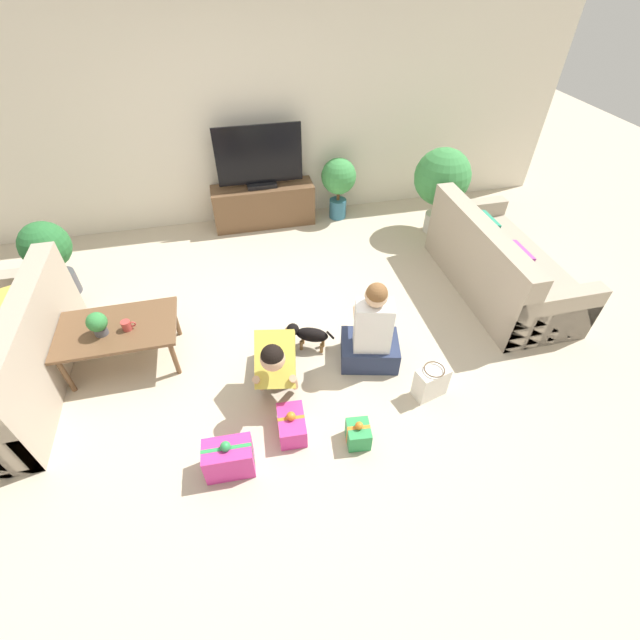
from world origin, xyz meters
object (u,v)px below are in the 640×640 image
(tv, at_px, (259,160))
(gift_box_b, at_px, (358,434))
(potted_plant_corner_left, at_px, (48,252))
(potted_plant_back_right, at_px, (339,180))
(tv_console, at_px, (264,205))
(sofa_left, at_px, (7,361))
(gift_box_a, at_px, (292,425))
(mug, at_px, (127,325))
(sofa_right, at_px, (498,266))
(coffee_table, at_px, (118,331))
(person_kneeling, at_px, (277,359))
(dog, at_px, (307,334))
(tabletop_plant, at_px, (97,323))
(person_sitting, at_px, (371,335))
(gift_box_c, at_px, (229,458))
(potted_plant_corner_right, at_px, (442,179))
(gift_bag_a, at_px, (431,382))

(tv, relative_size, gift_box_b, 4.41)
(potted_plant_corner_left, distance_m, potted_plant_back_right, 3.49)
(tv_console, distance_m, potted_plant_corner_left, 2.57)
(sofa_left, xyz_separation_m, potted_plant_corner_left, (0.15, 1.30, 0.24))
(gift_box_a, xyz_separation_m, mug, (-1.24, 1.06, 0.38))
(sofa_right, distance_m, coffee_table, 3.88)
(person_kneeling, xyz_separation_m, dog, (0.34, 0.39, -0.15))
(gift_box_a, height_order, gift_box_b, gift_box_a)
(potted_plant_corner_left, xyz_separation_m, tabletop_plant, (0.66, -1.28, 0.02))
(sofa_left, bearing_deg, person_sitting, 82.05)
(potted_plant_corner_left, bearing_deg, gift_box_c, -57.46)
(potted_plant_corner_right, relative_size, mug, 9.11)
(person_kneeling, bearing_deg, person_sitting, 16.64)
(person_sitting, distance_m, gift_box_a, 1.06)
(gift_box_c, bearing_deg, gift_bag_a, 10.55)
(gift_bag_a, bearing_deg, mug, 159.19)
(gift_box_b, height_order, mug, mug)
(tv, distance_m, person_sitting, 2.86)
(tv, distance_m, gift_bag_a, 3.45)
(tv, bearing_deg, gift_bag_a, -72.62)
(tv, bearing_deg, tabletop_plant, -126.40)
(tv_console, bearing_deg, potted_plant_corner_left, -156.85)
(potted_plant_corner_right, distance_m, gift_box_b, 3.46)
(gift_box_c, xyz_separation_m, tabletop_plant, (-0.95, 1.26, 0.41))
(person_kneeling, bearing_deg, potted_plant_corner_right, 52.51)
(tv, height_order, person_kneeling, tv)
(person_kneeling, height_order, gift_box_a, person_kneeling)
(tv_console, height_order, potted_plant_corner_right, potted_plant_corner_right)
(coffee_table, xyz_separation_m, gift_bag_a, (2.58, -0.99, -0.23))
(person_sitting, xyz_separation_m, mug, (-2.08, 0.46, 0.14))
(tv_console, xyz_separation_m, tv, (0.00, 0.00, 0.61))
(sofa_left, bearing_deg, gift_box_c, 54.94)
(gift_box_a, bearing_deg, gift_box_c, -157.62)
(sofa_left, relative_size, person_kneeling, 2.40)
(tabletop_plant, bearing_deg, sofa_left, -178.66)
(sofa_left, xyz_separation_m, person_kneeling, (2.24, -0.52, 0.03))
(gift_bag_a, bearing_deg, potted_plant_back_right, 89.93)
(gift_box_b, xyz_separation_m, tabletop_plant, (-1.95, 1.24, 0.46))
(gift_box_c, bearing_deg, mug, 120.28)
(sofa_right, height_order, dog, sofa_right)
(gift_box_a, bearing_deg, gift_bag_a, 5.36)
(tv, relative_size, tabletop_plant, 4.79)
(sofa_right, distance_m, potted_plant_corner_left, 4.75)
(gift_box_c, xyz_separation_m, gift_bag_a, (1.74, 0.32, 0.01))
(sofa_right, distance_m, gift_bag_a, 1.79)
(potted_plant_corner_right, distance_m, mug, 3.96)
(gift_box_c, relative_size, tabletop_plant, 1.65)
(potted_plant_back_right, xyz_separation_m, gift_box_c, (-1.74, -3.49, -0.39))
(tv, distance_m, mug, 2.74)
(gift_box_a, bearing_deg, tabletop_plant, 144.28)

